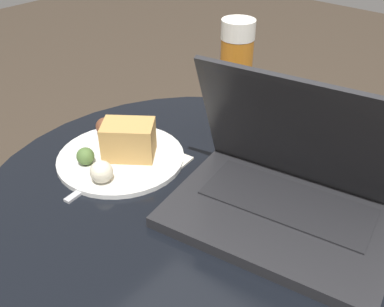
% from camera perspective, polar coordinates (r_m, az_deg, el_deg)
% --- Properties ---
extents(table, '(0.73, 0.73, 0.50)m').
position_cam_1_polar(table, '(0.82, 0.93, -12.87)').
color(table, black).
rests_on(table, ground_plane).
extents(napkin, '(0.16, 0.12, 0.00)m').
position_cam_1_polar(napkin, '(0.82, -6.18, -0.61)').
color(napkin, silver).
rests_on(napkin, table).
extents(laptop, '(0.36, 0.27, 0.22)m').
position_cam_1_polar(laptop, '(0.69, 11.99, -4.60)').
color(laptop, '#232326').
rests_on(laptop, table).
extents(beer_glass, '(0.06, 0.06, 0.23)m').
position_cam_1_polar(beer_glass, '(0.84, 5.51, 8.97)').
color(beer_glass, '#C6701E').
rests_on(beer_glass, table).
extents(snack_plate, '(0.23, 0.23, 0.07)m').
position_cam_1_polar(snack_plate, '(0.82, -8.99, 0.42)').
color(snack_plate, silver).
rests_on(snack_plate, table).
extents(fork, '(0.04, 0.16, 0.00)m').
position_cam_1_polar(fork, '(0.79, -10.80, -2.48)').
color(fork, '#B2B2B7').
rests_on(fork, table).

